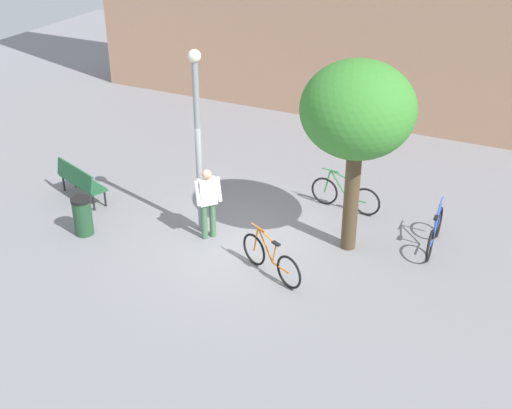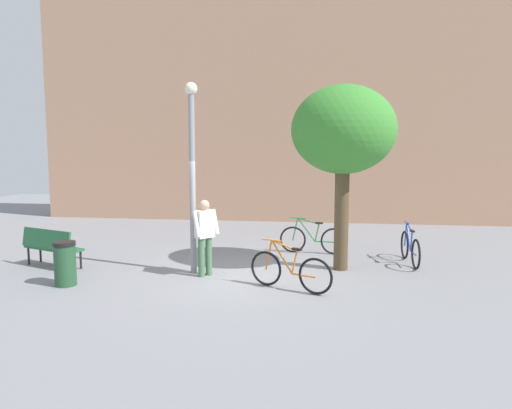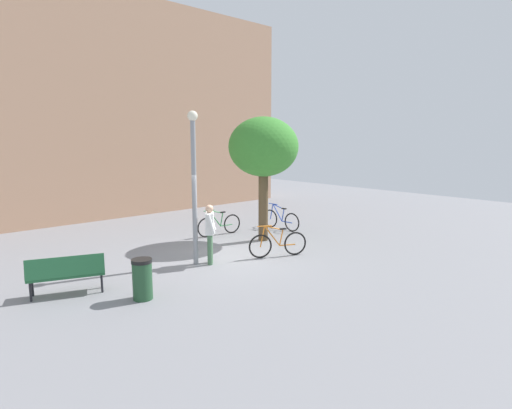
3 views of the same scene
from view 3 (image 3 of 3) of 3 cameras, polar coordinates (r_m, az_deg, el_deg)
ground_plane at (r=12.37m, az=-3.98°, el=-7.23°), size 36.00×36.00×0.00m
building_facade at (r=19.76m, az=-20.91°, el=12.35°), size 19.17×2.00×9.60m
lamppost at (r=11.31m, az=-8.55°, el=3.86°), size 0.28×0.28×4.20m
person_by_lamppost at (r=11.54m, az=-6.36°, el=-3.50°), size 0.55×0.60×1.67m
park_bench at (r=10.18m, az=-24.67°, el=-8.45°), size 1.66×1.01×0.92m
plaza_tree at (r=13.92m, az=1.03°, el=7.78°), size 2.34×2.34×4.19m
bicycle_orange at (r=12.31m, az=3.01°, el=-5.45°), size 1.67×0.80×0.97m
bicycle_blue at (r=15.97m, az=3.43°, el=-2.08°), size 0.14×1.81×0.97m
bicycle_green at (r=15.03m, az=-5.10°, el=-2.80°), size 1.81×0.21×0.97m
trash_bin at (r=9.44m, az=-15.39°, el=-9.87°), size 0.44×0.44×0.90m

